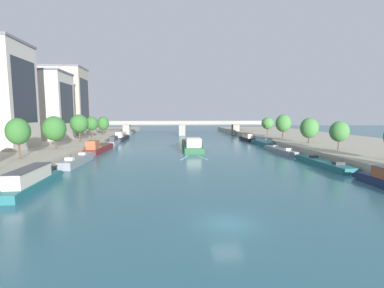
{
  "coord_description": "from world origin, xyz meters",
  "views": [
    {
      "loc": [
        -4.48,
        -20.44,
        8.79
      ],
      "look_at": [
        0.0,
        37.78,
        2.42
      ],
      "focal_mm": 24.77,
      "sensor_mm": 36.0,
      "label": 1
    }
  ],
  "objects_px": {
    "moored_boat_right_end": "(247,138)",
    "tree_left_third": "(92,124)",
    "moored_boat_right_midway": "(323,163)",
    "bridge_far": "(182,126)",
    "moored_boat_left_downstream": "(114,141)",
    "moored_boat_right_second": "(263,142)",
    "tree_right_end_of_row": "(268,123)",
    "tree_right_past_mid": "(283,123)",
    "moored_boat_left_far": "(78,160)",
    "tree_right_third": "(309,128)",
    "tree_left_nearest": "(54,129)",
    "tree_right_midway": "(339,132)",
    "barge_midriver": "(192,145)",
    "moored_boat_right_far": "(280,150)",
    "moored_boat_left_upstream": "(99,148)",
    "tree_left_past_mid": "(79,124)",
    "moored_boat_left_gap_after": "(31,180)",
    "moored_boat_left_second": "(122,137)",
    "tree_left_second": "(18,131)",
    "tree_left_distant": "(103,123)"
  },
  "relations": [
    {
      "from": "barge_midriver",
      "to": "moored_boat_left_upstream",
      "type": "bearing_deg",
      "value": -169.6
    },
    {
      "from": "moored_boat_right_midway",
      "to": "tree_left_distant",
      "type": "distance_m",
      "value": 73.38
    },
    {
      "from": "moored_boat_left_downstream",
      "to": "tree_right_third",
      "type": "distance_m",
      "value": 54.87
    },
    {
      "from": "moored_boat_left_far",
      "to": "tree_left_past_mid",
      "type": "xyz_separation_m",
      "value": [
        -7.03,
        22.48,
        5.91
      ]
    },
    {
      "from": "moored_boat_right_midway",
      "to": "tree_left_distant",
      "type": "bearing_deg",
      "value": 133.57
    },
    {
      "from": "tree_left_third",
      "to": "moored_boat_left_far",
      "type": "bearing_deg",
      "value": -78.06
    },
    {
      "from": "barge_midriver",
      "to": "moored_boat_right_far",
      "type": "bearing_deg",
      "value": -23.53
    },
    {
      "from": "moored_boat_left_upstream",
      "to": "moored_boat_right_second",
      "type": "bearing_deg",
      "value": 12.97
    },
    {
      "from": "moored_boat_right_second",
      "to": "tree_left_second",
      "type": "distance_m",
      "value": 60.02
    },
    {
      "from": "tree_right_midway",
      "to": "moored_boat_right_far",
      "type": "bearing_deg",
      "value": 127.88
    },
    {
      "from": "moored_boat_left_upstream",
      "to": "moored_boat_left_downstream",
      "type": "xyz_separation_m",
      "value": [
        0.16,
        16.07,
        0.11
      ]
    },
    {
      "from": "moored_boat_left_downstream",
      "to": "tree_left_third",
      "type": "xyz_separation_m",
      "value": [
        -6.8,
        1.74,
        5.19
      ]
    },
    {
      "from": "moored_boat_left_downstream",
      "to": "bridge_far",
      "type": "distance_m",
      "value": 40.9
    },
    {
      "from": "barge_midriver",
      "to": "moored_boat_left_second",
      "type": "bearing_deg",
      "value": 132.03
    },
    {
      "from": "barge_midriver",
      "to": "tree_right_past_mid",
      "type": "xyz_separation_m",
      "value": [
        28.64,
        8.96,
        5.34
      ]
    },
    {
      "from": "moored_boat_left_gap_after",
      "to": "moored_boat_right_end",
      "type": "xyz_separation_m",
      "value": [
        42.6,
        56.63,
        -0.01
      ]
    },
    {
      "from": "tree_right_end_of_row",
      "to": "moored_boat_left_second",
      "type": "bearing_deg",
      "value": 175.99
    },
    {
      "from": "tree_right_end_of_row",
      "to": "tree_right_past_mid",
      "type": "bearing_deg",
      "value": -89.07
    },
    {
      "from": "moored_boat_left_downstream",
      "to": "moored_boat_right_second",
      "type": "relative_size",
      "value": 0.79
    },
    {
      "from": "tree_right_third",
      "to": "bridge_far",
      "type": "distance_m",
      "value": 59.7
    },
    {
      "from": "moored_boat_left_downstream",
      "to": "moored_boat_right_second",
      "type": "height_order",
      "value": "moored_boat_left_downstream"
    },
    {
      "from": "moored_boat_right_far",
      "to": "tree_right_end_of_row",
      "type": "xyz_separation_m",
      "value": [
        8.05,
        30.53,
        5.43
      ]
    },
    {
      "from": "tree_left_nearest",
      "to": "barge_midriver",
      "type": "bearing_deg",
      "value": 23.43
    },
    {
      "from": "moored_boat_right_far",
      "to": "tree_left_nearest",
      "type": "distance_m",
      "value": 50.22
    },
    {
      "from": "moored_boat_left_second",
      "to": "moored_boat_left_far",
      "type": "bearing_deg",
      "value": -89.45
    },
    {
      "from": "moored_boat_left_gap_after",
      "to": "tree_left_past_mid",
      "type": "distance_m",
      "value": 40.19
    },
    {
      "from": "barge_midriver",
      "to": "moored_boat_left_downstream",
      "type": "bearing_deg",
      "value": 152.39
    },
    {
      "from": "moored_boat_right_midway",
      "to": "bridge_far",
      "type": "distance_m",
      "value": 75.34
    },
    {
      "from": "tree_left_distant",
      "to": "moored_boat_right_midway",
      "type": "bearing_deg",
      "value": -46.43
    },
    {
      "from": "moored_boat_right_second",
      "to": "moored_boat_right_end",
      "type": "relative_size",
      "value": 1.12
    },
    {
      "from": "moored_boat_right_end",
      "to": "tree_right_end_of_row",
      "type": "relative_size",
      "value": 1.83
    },
    {
      "from": "moored_boat_right_midway",
      "to": "tree_left_third",
      "type": "relative_size",
      "value": 2.33
    },
    {
      "from": "tree_right_past_mid",
      "to": "tree_right_end_of_row",
      "type": "bearing_deg",
      "value": 90.93
    },
    {
      "from": "moored_boat_left_upstream",
      "to": "tree_right_third",
      "type": "relative_size",
      "value": 2.57
    },
    {
      "from": "moored_boat_left_second",
      "to": "tree_left_third",
      "type": "xyz_separation_m",
      "value": [
        -6.75,
        -11.63,
        5.26
      ]
    },
    {
      "from": "moored_boat_left_far",
      "to": "moored_boat_left_upstream",
      "type": "distance_m",
      "value": 16.17
    },
    {
      "from": "moored_boat_right_end",
      "to": "tree_left_third",
      "type": "distance_m",
      "value": 50.7
    },
    {
      "from": "barge_midriver",
      "to": "tree_left_third",
      "type": "bearing_deg",
      "value": 155.23
    },
    {
      "from": "moored_boat_right_end",
      "to": "tree_left_past_mid",
      "type": "bearing_deg",
      "value": -160.69
    },
    {
      "from": "tree_left_third",
      "to": "tree_right_midway",
      "type": "relative_size",
      "value": 1.13
    },
    {
      "from": "moored_boat_left_far",
      "to": "tree_right_third",
      "type": "xyz_separation_m",
      "value": [
        51.51,
        14.99,
        4.92
      ]
    },
    {
      "from": "moored_boat_right_end",
      "to": "bridge_far",
      "type": "xyz_separation_m",
      "value": [
        -21.35,
        26.63,
        3.03
      ]
    },
    {
      "from": "moored_boat_right_end",
      "to": "bridge_far",
      "type": "relative_size",
      "value": 0.16
    },
    {
      "from": "tree_left_nearest",
      "to": "tree_right_midway",
      "type": "distance_m",
      "value": 57.88
    },
    {
      "from": "moored_boat_right_midway",
      "to": "tree_right_past_mid",
      "type": "height_order",
      "value": "tree_right_past_mid"
    },
    {
      "from": "moored_boat_right_midway",
      "to": "moored_boat_right_end",
      "type": "relative_size",
      "value": 1.34
    },
    {
      "from": "tree_right_past_mid",
      "to": "moored_boat_left_downstream",
      "type": "bearing_deg",
      "value": 176.75
    },
    {
      "from": "moored_boat_left_gap_after",
      "to": "moored_boat_right_midway",
      "type": "distance_m",
      "value": 44.36
    },
    {
      "from": "moored_boat_left_far",
      "to": "tree_left_distant",
      "type": "relative_size",
      "value": 2.05
    },
    {
      "from": "tree_left_third",
      "to": "bridge_far",
      "type": "bearing_deg",
      "value": 48.64
    }
  ]
}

